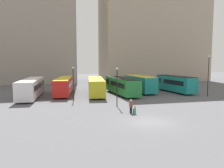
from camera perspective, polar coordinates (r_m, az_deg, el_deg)
ground_plane at (r=21.49m, az=9.77°, el=-9.76°), size 160.00×160.00×0.00m
building_block_left at (r=64.08m, az=-24.10°, el=14.48°), size 30.89×11.84×31.68m
building_block_right at (r=69.27m, az=10.58°, el=16.48°), size 30.54×14.69×37.11m
bus_0 at (r=37.30m, az=-20.36°, el=-0.84°), size 3.19×11.87×2.96m
bus_1 at (r=39.61m, az=-12.38°, el=-0.29°), size 3.90×12.07×2.88m
bus_2 at (r=38.15m, az=-4.22°, el=-0.43°), size 3.99×12.00×2.83m
bus_3 at (r=38.13m, az=2.52°, el=-0.35°), size 3.46×11.07×2.93m
bus_4 at (r=41.19m, az=7.22°, el=0.16°), size 3.42×9.35×3.07m
bus_5 at (r=42.58m, az=16.19°, el=0.16°), size 3.59×9.62×3.07m
traveler at (r=24.55m, az=4.98°, el=-5.48°), size 0.42×0.42×1.57m
suitcase at (r=24.35m, az=5.89°, el=-7.09°), size 0.22×0.38×0.87m
lamp_post_0 at (r=39.10m, az=23.87°, el=2.65°), size 0.28×0.28×6.72m
lamp_post_1 at (r=27.81m, az=1.32°, el=0.16°), size 0.28×0.28×5.00m
lamp_post_2 at (r=32.52m, az=-10.07°, el=0.90°), size 0.28×0.28×4.98m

